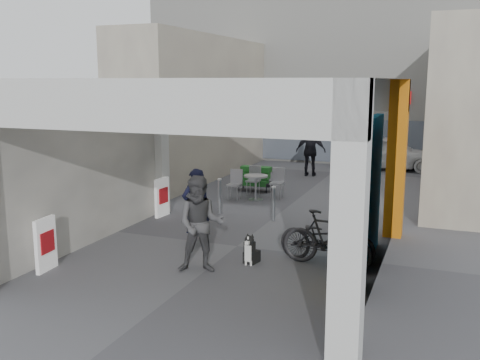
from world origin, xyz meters
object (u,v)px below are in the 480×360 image
at_px(produce_stand, 255,181).
at_px(white_van, 388,152).
at_px(bicycle_front, 325,240).
at_px(border_collie, 250,252).
at_px(man_with_dog, 196,207).
at_px(man_elderly, 351,204).
at_px(bicycle_rear, 328,239).
at_px(man_crates, 311,151).
at_px(cafe_set, 255,187).
at_px(man_back_turned, 201,224).

relative_size(produce_stand, white_van, 0.29).
xyz_separation_m(produce_stand, bicycle_front, (3.60, -6.08, 0.19)).
bearing_deg(produce_stand, border_collie, -68.71).
bearing_deg(bicycle_front, border_collie, 121.84).
height_order(man_with_dog, bicycle_front, man_with_dog).
height_order(man_elderly, bicycle_front, man_elderly).
bearing_deg(bicycle_rear, white_van, 2.61).
bearing_deg(man_crates, man_with_dog, 82.71).
height_order(man_with_dog, man_crates, man_crates).
bearing_deg(bicycle_front, man_elderly, 9.26).
distance_m(man_elderly, bicycle_front, 2.12).
bearing_deg(cafe_set, man_crates, 81.50).
xyz_separation_m(cafe_set, bicycle_front, (3.23, -5.09, 0.18)).
bearing_deg(man_back_turned, man_elderly, 35.62).
bearing_deg(border_collie, man_crates, 109.03).
height_order(man_elderly, man_crates, man_crates).
bearing_deg(border_collie, bicycle_front, 31.05).
xyz_separation_m(man_with_dog, man_back_turned, (0.77, -1.39, 0.06)).
bearing_deg(man_crates, bicycle_rear, 99.88).
xyz_separation_m(produce_stand, man_back_turned, (1.56, -7.26, 0.59)).
xyz_separation_m(man_back_turned, man_crates, (-0.55, 10.55, 0.03)).
bearing_deg(border_collie, cafe_set, 120.54).
bearing_deg(border_collie, man_back_turned, -122.68).
distance_m(man_elderly, white_van, 9.87).
height_order(produce_stand, bicycle_rear, bicycle_rear).
distance_m(man_with_dog, bicycle_rear, 2.90).
height_order(border_collie, white_van, white_van).
relative_size(border_collie, man_back_turned, 0.34).
height_order(man_back_turned, man_elderly, man_back_turned).
bearing_deg(man_with_dog, bicycle_front, 131.76).
bearing_deg(man_crates, white_van, -139.62).
bearing_deg(white_van, border_collie, 171.42).
relative_size(bicycle_rear, white_van, 0.45).
bearing_deg(produce_stand, man_with_dog, -80.12).
xyz_separation_m(man_with_dog, man_elderly, (2.93, 1.90, -0.09)).
height_order(produce_stand, border_collie, produce_stand).
height_order(border_collie, man_crates, man_crates).
bearing_deg(bicycle_rear, man_back_turned, 120.32).
distance_m(man_back_turned, white_van, 13.30).
xyz_separation_m(man_elderly, white_van, (-0.22, 9.87, -0.07)).
bearing_deg(bicycle_rear, border_collie, 108.73).
bearing_deg(bicycle_front, man_crates, 28.00).
relative_size(cafe_set, man_elderly, 0.99).
bearing_deg(bicycle_rear, produce_stand, 32.78).
xyz_separation_m(border_collie, bicycle_rear, (1.41, 0.43, 0.29)).
distance_m(cafe_set, bicycle_front, 6.03).
bearing_deg(man_crates, cafe_set, 75.57).
bearing_deg(cafe_set, bicycle_rear, -57.28).
xyz_separation_m(man_with_dog, white_van, (2.71, 11.77, -0.16)).
relative_size(man_with_dog, man_back_turned, 0.93).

